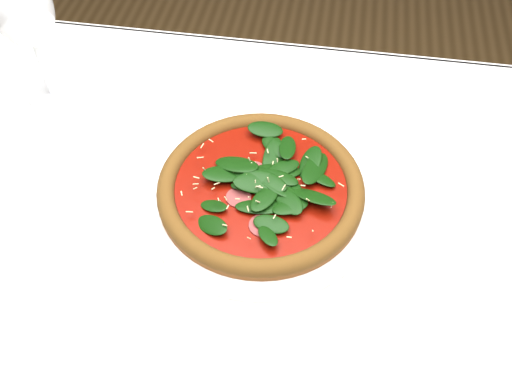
# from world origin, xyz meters

# --- Properties ---
(dining_table) EXTENTS (1.21, 0.81, 0.75)m
(dining_table) POSITION_xyz_m (0.00, 0.00, 0.65)
(dining_table) COLOR silver
(dining_table) RESTS_ON ground
(plate) EXTENTS (0.31, 0.31, 0.01)m
(plate) POSITION_xyz_m (-0.02, 0.06, 0.76)
(plate) COLOR white
(plate) RESTS_ON dining_table
(pizza) EXTENTS (0.34, 0.34, 0.03)m
(pizza) POSITION_xyz_m (-0.02, 0.06, 0.77)
(pizza) COLOR brown
(pizza) RESTS_ON plate
(wine_glass) EXTENTS (0.09, 0.09, 0.21)m
(wine_glass) POSITION_xyz_m (-0.38, 0.21, 0.90)
(wine_glass) COLOR white
(wine_glass) RESTS_ON dining_table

